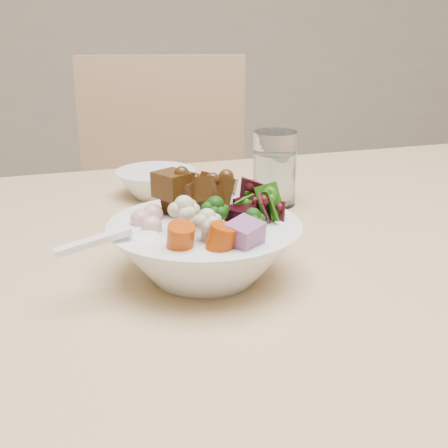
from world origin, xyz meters
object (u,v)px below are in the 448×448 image
object	(u,v)px
dining_table	(365,278)
side_bowl	(156,184)
food_bowl	(206,246)
chair_far	(163,225)
water_glass	(274,172)

from	to	relation	value
dining_table	side_bowl	world-z (taller)	side_bowl
dining_table	food_bowl	size ratio (longest dim) A/B	7.58
chair_far	water_glass	size ratio (longest dim) A/B	7.96
water_glass	side_bowl	xyz separation A→B (m)	(-0.18, 0.08, -0.03)
food_bowl	water_glass	world-z (taller)	food_bowl
dining_table	food_bowl	bearing A→B (deg)	-162.03
side_bowl	water_glass	bearing A→B (deg)	-23.55
food_bowl	water_glass	bearing A→B (deg)	59.17
dining_table	side_bowl	size ratio (longest dim) A/B	12.85
side_bowl	food_bowl	bearing A→B (deg)	-85.07
dining_table	chair_far	world-z (taller)	chair_far
dining_table	water_glass	size ratio (longest dim) A/B	14.47
dining_table	chair_far	distance (m)	0.75
chair_far	side_bowl	world-z (taller)	chair_far
chair_far	water_glass	bearing A→B (deg)	-68.89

